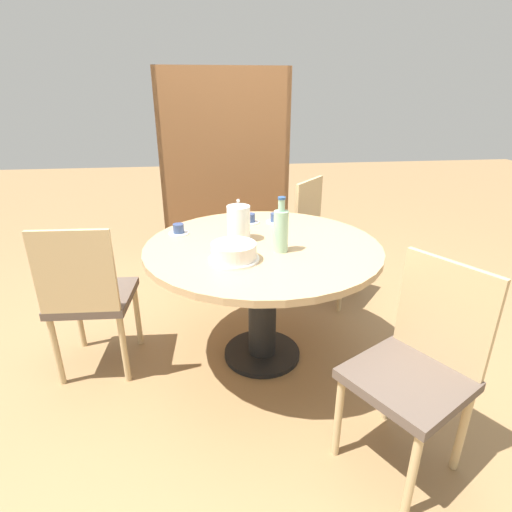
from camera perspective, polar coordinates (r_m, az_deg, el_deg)
The scene contains 12 objects.
ground_plane at distance 2.56m, azimuth 0.86°, elevation -13.91°, with size 14.00×14.00×0.00m, color #937047.
dining_table at distance 2.26m, azimuth 0.95°, elevation -1.76°, with size 1.30×1.30×0.74m.
chair_a at distance 3.12m, azimuth 9.53°, elevation 2.82°, with size 0.59×0.59×0.91m.
chair_b at distance 2.37m, azimuth -22.74°, elevation -5.16°, with size 0.44×0.44×0.91m.
chair_c at distance 1.81m, azimuth 22.10°, elevation -14.14°, with size 0.57×0.57×0.91m.
bookshelf at distance 3.58m, azimuth -4.33°, elevation 11.33°, with size 1.09×0.28×1.71m.
coffee_pot at distance 2.24m, azimuth -2.51°, elevation 4.91°, with size 0.13×0.13×0.24m.
water_bottle at distance 2.07m, azimuth 3.59°, elevation 3.79°, with size 0.08×0.08×0.29m.
cake_main at distance 1.98m, azimuth -3.17°, elevation 0.56°, with size 0.25×0.25×0.09m.
cup_a at distance 2.57m, azimuth 2.77°, elevation 5.32°, with size 0.12×0.12×0.06m.
cup_b at distance 2.40m, azimuth -10.99°, elevation 3.67°, with size 0.12×0.12×0.06m.
cup_c at distance 2.56m, azimuth -0.85°, elevation 5.29°, with size 0.12×0.12×0.06m.
Camera 1 is at (-0.30, -2.04, 1.52)m, focal length 28.00 mm.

